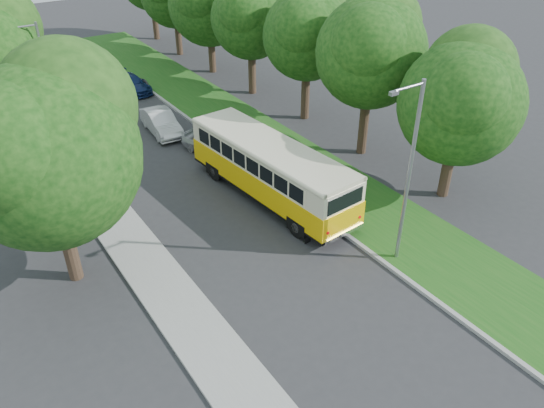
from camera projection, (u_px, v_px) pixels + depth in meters
ground at (281, 263)px, 22.60m from camera, size 120.00×120.00×0.00m
curb at (283, 188)px, 27.76m from camera, size 0.20×70.00×0.15m
grass_verge at (318, 176)px, 28.88m from camera, size 4.50×70.00×0.13m
sidewalk at (130, 242)px, 23.80m from camera, size 2.20×70.00×0.12m
treeline at (161, 24)px, 33.52m from camera, size 24.27×41.91×9.46m
lamppost_near at (408, 170)px, 20.50m from camera, size 1.71×0.16×8.00m
lamppost_far at (48, 85)px, 29.39m from camera, size 1.71×0.16×7.50m
warning_sign at (82, 150)px, 27.95m from camera, size 0.56×0.10×2.50m
vintage_bus at (271, 171)px, 26.28m from camera, size 3.52×10.59×3.09m
car_silver at (211, 143)px, 31.01m from camera, size 2.66×4.22×1.34m
car_white at (161, 122)px, 33.46m from camera, size 1.81×4.39×1.41m
car_blue at (131, 84)px, 39.77m from camera, size 2.26×4.46×1.24m
car_grey at (122, 81)px, 40.15m from camera, size 3.46×5.12×1.30m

